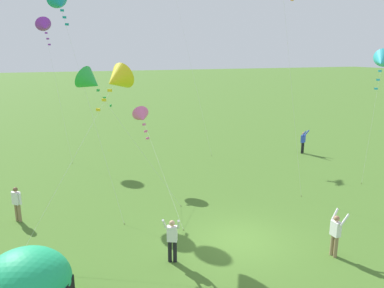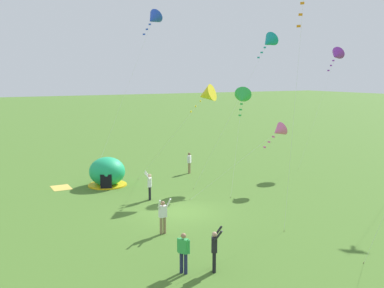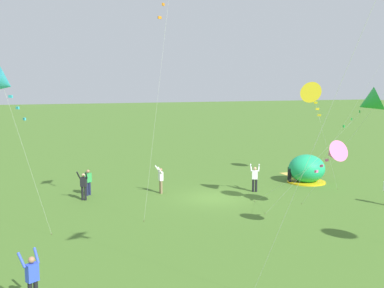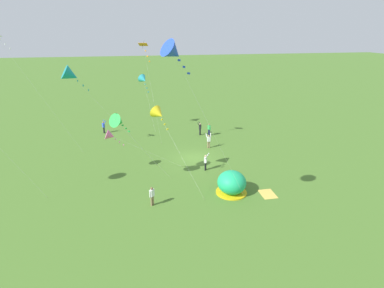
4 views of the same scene
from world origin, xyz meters
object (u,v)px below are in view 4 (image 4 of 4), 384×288
(kite_yellow, at_px, (159,114))
(person_strolling, at_px, (152,195))
(kite_green, at_px, (119,122))
(person_center_field, at_px, (209,140))
(kite_pink, at_px, (110,136))
(kite_teal, at_px, (71,75))
(kite_blue, at_px, (173,52))
(kite_orange, at_px, (144,48))
(kite_cyan, at_px, (143,80))
(popup_tent, at_px, (232,183))
(person_arms_raised, at_px, (104,126))
(person_watching_sky, at_px, (209,129))
(person_flying_kite, at_px, (200,128))
(person_with_toddler, at_px, (206,161))

(kite_yellow, bearing_deg, person_strolling, 165.61)
(person_strolling, distance_m, kite_green, 7.12)
(person_center_field, height_order, kite_pink, kite_pink)
(kite_teal, xyz_separation_m, kite_blue, (-6.25, -7.19, 2.02))
(kite_orange, bearing_deg, kite_cyan, -0.06)
(kite_yellow, distance_m, kite_orange, 10.34)
(popup_tent, xyz_separation_m, kite_orange, (12.88, 6.61, 10.99))
(popup_tent, relative_size, kite_blue, 0.21)
(person_arms_raised, bearing_deg, person_strolling, -165.15)
(person_strolling, xyz_separation_m, person_watching_sky, (16.48, -9.13, 0.00))
(person_arms_raised, height_order, kite_green, kite_green)
(person_arms_raised, relative_size, kite_teal, 0.17)
(person_flying_kite, xyz_separation_m, kite_blue, (-20.33, 6.34, 11.65))
(kite_blue, bearing_deg, person_strolling, 25.17)
(person_center_field, relative_size, kite_pink, 0.24)
(person_center_field, xyz_separation_m, kite_green, (-7.87, 10.29, 5.35))
(person_with_toddler, height_order, person_arms_raised, same)
(person_strolling, distance_m, kite_pink, 8.40)
(kite_green, height_order, kite_yellow, kite_yellow)
(popup_tent, distance_m, person_center_field, 11.18)
(person_watching_sky, distance_m, kite_cyan, 11.62)
(person_flying_kite, bearing_deg, kite_cyan, 60.00)
(kite_green, bearing_deg, person_watching_sky, -42.68)
(kite_green, bearing_deg, kite_blue, -151.76)
(person_center_field, relative_size, kite_yellow, 0.25)
(person_with_toddler, xyz_separation_m, kite_blue, (-9.15, 4.44, 11.65))
(person_flying_kite, xyz_separation_m, person_arms_raised, (3.47, 13.34, 0.00))
(person_strolling, bearing_deg, kite_blue, -154.83)
(kite_green, relative_size, kite_blue, 0.53)
(person_watching_sky, height_order, kite_yellow, kite_yellow)
(popup_tent, xyz_separation_m, person_watching_sky, (15.76, -1.91, -0.03))
(kite_pink, bearing_deg, popup_tent, -120.38)
(person_watching_sky, relative_size, kite_yellow, 0.23)
(popup_tent, relative_size, person_with_toddler, 1.49)
(kite_green, distance_m, kite_yellow, 3.69)
(person_center_field, distance_m, kite_green, 14.02)
(person_center_field, bearing_deg, person_arms_raised, 57.33)
(person_center_field, xyz_separation_m, kite_orange, (1.72, 7.30, 10.99))
(popup_tent, bearing_deg, kite_pink, 59.62)
(kite_green, bearing_deg, kite_orange, -17.30)
(person_arms_raised, bearing_deg, person_center_field, -122.67)
(person_strolling, xyz_separation_m, kite_cyan, (21.17, -0.62, 6.38))
(person_center_field, xyz_separation_m, kite_blue, (-15.26, 6.32, 11.65))
(person_center_field, relative_size, kite_orange, 0.15)
(kite_pink, xyz_separation_m, kite_orange, (6.62, -4.08, 7.90))
(person_arms_raised, relative_size, kite_pink, 0.24)
(person_watching_sky, bearing_deg, person_center_field, 165.18)
(person_center_field, relative_size, person_arms_raised, 1.00)
(person_strolling, height_order, kite_yellow, kite_yellow)
(kite_green, relative_size, kite_orange, 0.56)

